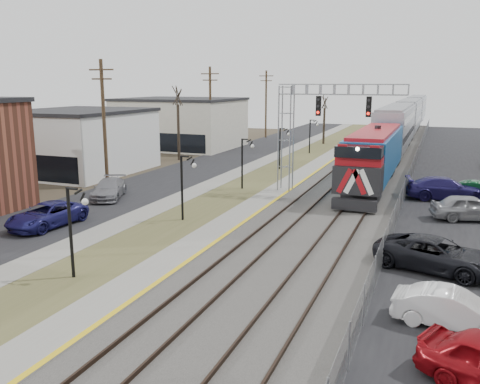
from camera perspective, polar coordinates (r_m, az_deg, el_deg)
The scene contains 22 objects.
street_west at distance 49.27m, azimuth -4.97°, elevation 2.55°, with size 7.00×120.00×0.04m, color black.
sidewalk at distance 47.46m, azimuth -0.09°, elevation 2.25°, with size 2.00×120.00×0.08m, color gray.
grass_median at distance 46.46m, azimuth 3.36°, elevation 2.01°, with size 4.00×120.00×0.06m, color #4F502B.
platform at distance 45.62m, azimuth 6.95°, elevation 1.86°, with size 2.00×120.00×0.24m, color gray.
ballast_bed at distance 44.67m, azimuth 13.16°, elevation 1.38°, with size 8.00×120.00×0.20m, color #595651.
platform_edge at distance 45.39m, azimuth 8.02°, elevation 1.94°, with size 0.24×120.00×0.01m, color gold.
track_near at distance 44.95m, azimuth 10.65°, elevation 1.79°, with size 1.58×120.00×0.15m.
track_far at distance 44.45m, azimuth 15.08°, elevation 1.46°, with size 1.58×120.00×0.15m.
train at distance 76.25m, azimuth 18.05°, elevation 7.60°, with size 3.00×85.85×5.33m.
signal_gantry at distance 37.65m, azimuth 7.74°, elevation 8.06°, with size 9.00×1.07×8.15m.
lampposts at distance 30.92m, azimuth -6.29°, elevation 0.50°, with size 0.14×62.14×4.00m.
utility_poles at distance 41.71m, azimuth -15.00°, elevation 7.34°, with size 0.28×80.28×10.00m.
fence at distance 44.16m, azimuth 18.60°, elevation 1.87°, with size 0.04×120.00×1.60m, color gray.
buildings_west at distance 45.46m, azimuth -22.11°, elevation 4.71°, with size 14.00×67.00×7.00m.
bare_trees at distance 52.89m, azimuth -4.27°, elevation 6.16°, with size 12.30×42.30×5.95m.
car_lot_b at distance 19.13m, azimuth 22.78°, elevation -12.13°, with size 1.38×3.95×1.30m, color white.
car_lot_c at distance 24.26m, azimuth 21.14°, elevation -6.65°, with size 2.43×5.27×1.46m, color black.
car_lot_d at distance 39.05m, azimuth 22.10°, elevation 0.31°, with size 2.23×5.48×1.59m, color navy.
car_lot_e at distance 33.76m, azimuth 24.44°, elevation -1.67°, with size 1.83×4.55×1.55m, color gray.
car_lot_f at distance 40.07m, azimuth 25.25°, elevation 0.10°, with size 1.36×3.90×1.28m, color #0C3F1E.
car_street_a at distance 31.44m, azimuth -20.85°, elevation -2.49°, with size 2.29×4.97×1.38m, color navy.
car_street_b at distance 37.83m, azimuth -14.51°, elevation 0.30°, with size 1.92×4.72×1.37m, color gray.
Camera 1 is at (10.15, -8.49, 8.22)m, focal length 38.00 mm.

